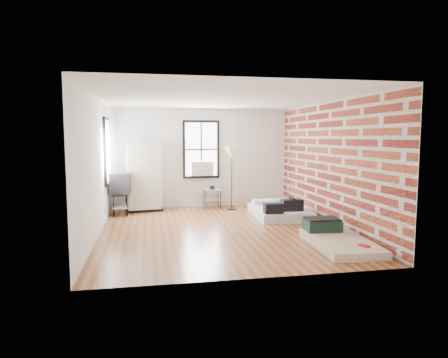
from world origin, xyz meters
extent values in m
plane|color=#5C3318|center=(0.00, 0.00, 0.00)|extent=(6.00, 6.00, 0.00)
cube|color=silver|center=(0.00, 3.00, 1.40)|extent=(5.00, 0.01, 2.80)
cube|color=silver|center=(0.00, -3.00, 1.40)|extent=(5.00, 0.01, 2.80)
cube|color=silver|center=(-2.50, 0.00, 1.40)|extent=(0.01, 6.00, 2.80)
cube|color=brown|center=(2.50, 0.00, 1.40)|extent=(0.02, 6.00, 2.80)
cube|color=white|center=(0.00, 0.00, 2.80)|extent=(5.00, 6.00, 0.01)
cube|color=white|center=(0.00, 2.95, 1.65)|extent=(0.90, 0.02, 1.50)
cube|color=black|center=(-0.48, 2.97, 1.65)|extent=(0.07, 0.08, 1.64)
cube|color=black|center=(0.48, 2.97, 1.65)|extent=(0.07, 0.08, 1.64)
cube|color=black|center=(0.00, 2.97, 2.44)|extent=(0.90, 0.08, 0.07)
cube|color=black|center=(0.00, 2.97, 0.86)|extent=(0.90, 0.08, 0.07)
cube|color=black|center=(0.00, 2.94, 1.65)|extent=(0.04, 0.02, 1.50)
cube|color=black|center=(0.00, 2.94, 1.65)|extent=(0.90, 0.02, 0.04)
cube|color=silver|center=(0.00, 2.83, 1.12)|extent=(0.62, 0.30, 0.40)
cube|color=white|center=(-2.45, 1.80, 1.65)|extent=(0.02, 0.90, 1.50)
cube|color=black|center=(-2.47, 1.32, 1.65)|extent=(0.08, 0.07, 1.64)
cube|color=black|center=(-2.47, 2.29, 1.65)|extent=(0.08, 0.07, 1.64)
cube|color=black|center=(-2.47, 1.80, 2.44)|extent=(0.08, 0.90, 0.07)
cube|color=black|center=(-2.47, 1.80, 0.86)|extent=(0.08, 0.90, 0.07)
cube|color=black|center=(-2.44, 1.80, 1.65)|extent=(0.02, 0.04, 1.50)
cube|color=black|center=(-2.44, 1.80, 1.65)|extent=(0.02, 0.90, 0.04)
cube|color=silver|center=(1.75, 1.17, 0.11)|extent=(1.32, 1.76, 0.23)
cube|color=silver|center=(1.50, 1.85, 0.28)|extent=(0.51, 0.33, 0.11)
cube|color=silver|center=(2.04, 1.84, 0.28)|extent=(0.51, 0.33, 0.11)
cube|color=black|center=(1.92, 0.75, 0.36)|extent=(0.51, 0.30, 0.27)
cylinder|color=black|center=(1.92, 0.75, 0.52)|extent=(0.08, 0.32, 0.07)
cube|color=black|center=(1.37, 0.50, 0.34)|extent=(0.44, 0.28, 0.24)
cylinder|color=silver|center=(1.66, 1.12, 0.33)|extent=(0.06, 0.06, 0.20)
cylinder|color=blue|center=(1.66, 1.12, 0.44)|extent=(0.03, 0.03, 0.03)
cube|color=tan|center=(1.95, -1.69, 0.07)|extent=(1.10, 1.91, 0.15)
cube|color=black|center=(1.90, -1.00, 0.25)|extent=(0.71, 0.53, 0.21)
cube|color=black|center=(1.90, -1.00, 0.38)|extent=(0.67, 0.49, 0.04)
cube|color=#A81A29|center=(2.11, -2.24, 0.16)|extent=(0.17, 0.22, 0.02)
cube|color=black|center=(-1.61, 2.65, 0.03)|extent=(0.99, 0.65, 0.06)
cube|color=white|center=(-1.61, 2.65, 0.95)|extent=(0.94, 0.61, 1.77)
cylinder|color=black|center=(0.07, 2.55, 0.26)|extent=(0.02, 0.02, 0.52)
cylinder|color=black|center=(0.49, 2.57, 0.26)|extent=(0.02, 0.02, 0.52)
cylinder|color=black|center=(0.06, 2.87, 0.26)|extent=(0.02, 0.02, 0.52)
cylinder|color=black|center=(0.48, 2.89, 0.26)|extent=(0.02, 0.02, 0.52)
cube|color=silver|center=(0.28, 2.72, 0.52)|extent=(0.49, 0.40, 0.02)
cube|color=silver|center=(0.28, 2.72, 0.24)|extent=(0.47, 0.38, 0.02)
cube|color=black|center=(0.28, 2.72, 0.58)|extent=(0.12, 0.18, 0.10)
cylinder|color=#2F220F|center=(0.76, 2.37, 0.01)|extent=(0.25, 0.25, 0.03)
cylinder|color=#2F220F|center=(0.76, 2.37, 0.77)|extent=(0.03, 0.03, 1.49)
cone|color=beige|center=(0.76, 2.37, 1.57)|extent=(0.37, 0.37, 0.33)
cylinder|color=black|center=(-2.35, 1.89, 0.27)|extent=(0.03, 0.03, 0.54)
cylinder|color=black|center=(-2.03, 1.92, 0.27)|extent=(0.03, 0.03, 0.54)
cylinder|color=black|center=(-2.41, 2.53, 0.27)|extent=(0.03, 0.03, 0.54)
cylinder|color=black|center=(-2.09, 2.56, 0.27)|extent=(0.03, 0.03, 0.54)
cube|color=black|center=(-2.22, 2.22, 0.54)|extent=(0.50, 0.81, 0.03)
cube|color=silver|center=(-2.22, 2.22, 0.22)|extent=(0.47, 0.79, 0.02)
cube|color=black|center=(-2.22, 2.22, 0.82)|extent=(0.59, 0.67, 0.54)
cube|color=black|center=(-1.95, 2.25, 0.82)|extent=(0.06, 0.52, 0.43)
camera|label=1|loc=(-1.47, -8.30, 2.00)|focal=32.00mm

